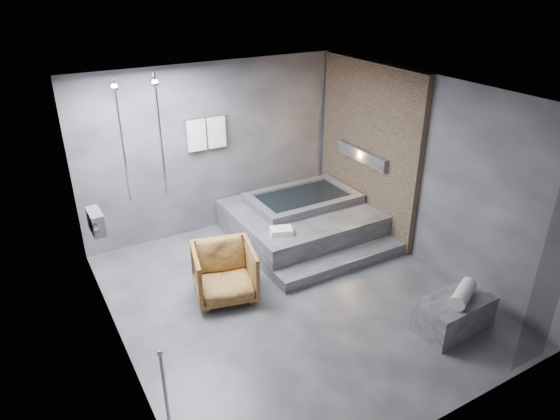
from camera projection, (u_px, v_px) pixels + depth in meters
room at (310, 169)px, 6.47m from camera, size 5.00×5.04×2.82m
tub_deck at (301, 222)px, 8.36m from camera, size 2.20×2.00×0.50m
tub_step at (342, 262)px, 7.51m from camera, size 2.20×0.36×0.18m
concrete_bench at (454, 314)px, 6.19m from camera, size 0.98×0.57×0.43m
driftwood_chair at (225, 272)px, 6.74m from camera, size 0.97×0.99×0.75m
rolled_towel at (463, 294)px, 6.04m from camera, size 0.55×0.40×0.19m
deck_towel at (281, 231)px, 7.45m from camera, size 0.39×0.33×0.09m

